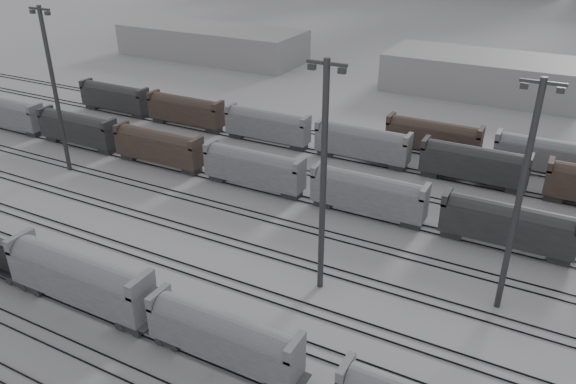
% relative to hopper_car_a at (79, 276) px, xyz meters
% --- Properties ---
extents(ground, '(900.00, 900.00, 0.00)m').
position_rel_hopper_car_a_xyz_m(ground, '(10.07, -1.00, -3.66)').
color(ground, '#AAAAAE').
rests_on(ground, ground).
extents(tracks, '(220.00, 71.50, 0.16)m').
position_rel_hopper_car_a_xyz_m(tracks, '(10.07, 16.50, -3.58)').
color(tracks, black).
rests_on(tracks, ground).
extents(hopper_car_a, '(16.57, 3.29, 5.93)m').
position_rel_hopper_car_a_xyz_m(hopper_car_a, '(0.00, 0.00, 0.00)').
color(hopper_car_a, '#252527').
rests_on(hopper_car_a, ground).
extents(hopper_car_b, '(14.33, 2.85, 5.13)m').
position_rel_hopper_car_a_xyz_m(hopper_car_b, '(16.69, 0.00, -0.49)').
color(hopper_car_b, '#252527').
rests_on(hopper_car_b, ground).
extents(light_mast_b, '(3.86, 0.62, 24.12)m').
position_rel_hopper_car_a_xyz_m(light_mast_b, '(-27.13, 23.20, 9.13)').
color(light_mast_b, '#39393B').
rests_on(light_mast_b, ground).
extents(light_mast_c, '(3.85, 0.62, 24.04)m').
position_rel_hopper_car_a_xyz_m(light_mast_c, '(19.26, 14.09, 9.09)').
color(light_mast_c, '#39393B').
rests_on(light_mast_c, ground).
extents(light_mast_d, '(3.72, 0.60, 23.26)m').
position_rel_hopper_car_a_xyz_m(light_mast_d, '(36.33, 19.34, 8.68)').
color(light_mast_d, '#39393B').
rests_on(light_mast_d, ground).
extents(bg_string_near, '(151.00, 3.00, 5.60)m').
position_rel_hopper_car_a_xyz_m(bg_string_near, '(18.07, 31.00, -0.86)').
color(bg_string_near, gray).
rests_on(bg_string_near, ground).
extents(bg_string_mid, '(151.00, 3.00, 5.60)m').
position_rel_hopper_car_a_xyz_m(bg_string_mid, '(28.07, 47.00, -0.86)').
color(bg_string_mid, '#252527').
rests_on(bg_string_mid, ground).
extents(warehouse_left, '(50.00, 18.00, 8.00)m').
position_rel_hopper_car_a_xyz_m(warehouse_left, '(-49.93, 94.00, 0.34)').
color(warehouse_left, gray).
rests_on(warehouse_left, ground).
extents(warehouse_mid, '(40.00, 18.00, 8.00)m').
position_rel_hopper_car_a_xyz_m(warehouse_mid, '(20.07, 94.00, 0.34)').
color(warehouse_mid, gray).
rests_on(warehouse_mid, ground).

